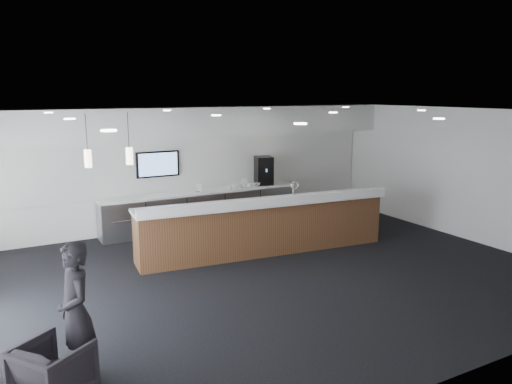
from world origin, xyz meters
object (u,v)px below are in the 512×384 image
lounge_guest (76,312)px  coffee_machine (264,171)px  service_counter (264,226)px  armchair (53,371)px

lounge_guest → coffee_machine: bearing=127.8°
coffee_machine → lounge_guest: (-5.64, -5.55, -0.47)m
coffee_machine → lounge_guest: 7.93m
service_counter → armchair: (-4.60, -3.38, -0.25)m
service_counter → lounge_guest: (-4.28, -3.12, 0.27)m
service_counter → coffee_machine: (1.36, 2.43, 0.74)m
armchair → lounge_guest: 0.66m
lounge_guest → service_counter: bearing=119.4°
service_counter → coffee_machine: size_ratio=7.43×
armchair → lounge_guest: lounge_guest is taller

